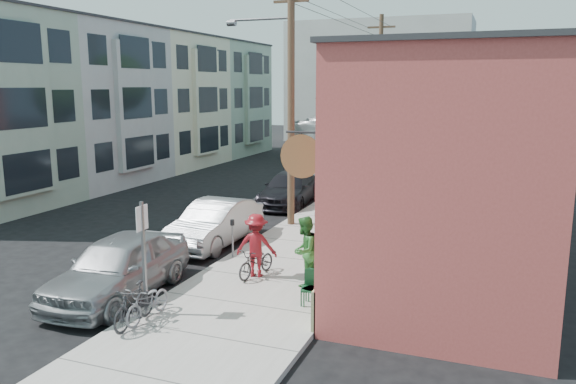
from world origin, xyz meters
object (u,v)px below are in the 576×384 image
(cyclist, at_px, (256,245))
(patio_chair_a, at_px, (311,288))
(parking_meter_far, at_px, (329,180))
(car_4, at_px, (349,161))
(car_2, at_px, (289,189))
(tree_leafy_far, at_px, (392,83))
(patio_chair_b, at_px, (314,289))
(tree_bare, at_px, (328,150))
(sign_post, at_px, (143,247))
(parked_bike_b, at_px, (148,302))
(parked_bike_a, at_px, (134,305))
(utility_pole_near, at_px, (290,92))
(car_3, at_px, (325,172))
(bus, at_px, (332,136))
(car_1, at_px, (215,223))
(car_0, at_px, (118,267))
(patron_green, at_px, (304,251))
(parking_meter_near, at_px, (232,232))
(patron_grey, at_px, (357,236))

(cyclist, bearing_deg, patio_chair_a, 135.70)
(parking_meter_far, bearing_deg, car_4, 98.74)
(car_2, height_order, car_4, car_2)
(tree_leafy_far, relative_size, patio_chair_b, 9.21)
(parking_meter_far, relative_size, car_4, 0.29)
(tree_bare, bearing_deg, sign_post, -91.88)
(patio_chair_b, bearing_deg, parked_bike_b, -124.54)
(parked_bike_a, xyz_separation_m, car_4, (-1.69, 25.82, 0.07))
(utility_pole_near, relative_size, cyclist, 5.38)
(cyclist, distance_m, parked_bike_b, 3.95)
(car_3, relative_size, bus, 0.48)
(tree_bare, relative_size, bus, 0.46)
(car_1, xyz_separation_m, bus, (-3.65, 26.92, 0.80))
(patio_chair_a, distance_m, car_1, 6.79)
(car_4, bearing_deg, tree_bare, -75.87)
(sign_post, xyz_separation_m, car_0, (-1.56, 1.01, -0.98))
(cyclist, bearing_deg, parked_bike_b, 63.76)
(patron_green, bearing_deg, car_3, -161.52)
(car_1, xyz_separation_m, car_4, (0.00, 18.74, -0.09))
(tree_bare, bearing_deg, car_2, 173.26)
(patron_green, xyz_separation_m, parked_bike_a, (-2.79, -3.96, -0.48))
(parking_meter_far, xyz_separation_m, parked_bike_b, (0.34, -16.00, -0.40))
(utility_pole_near, relative_size, car_1, 2.07)
(car_3, bearing_deg, utility_pole_near, -84.48)
(parking_meter_near, relative_size, car_1, 0.26)
(parking_meter_near, height_order, cyclist, cyclist)
(parked_bike_b, bearing_deg, patron_green, 53.55)
(parking_meter_near, xyz_separation_m, patron_green, (3.02, -1.61, 0.14))
(utility_pole_near, height_order, tree_leafy_far, utility_pole_near)
(patron_grey, distance_m, car_3, 14.74)
(tree_bare, bearing_deg, parked_bike_a, -91.25)
(patron_green, xyz_separation_m, car_1, (-4.47, 3.12, -0.33))
(sign_post, bearing_deg, car_3, 94.48)
(patio_chair_b, height_order, car_2, car_2)
(patron_grey, distance_m, patron_green, 2.83)
(cyclist, xyz_separation_m, parked_bike_a, (-1.24, -4.14, -0.44))
(patio_chair_b, bearing_deg, car_3, 128.68)
(tree_bare, relative_size, patio_chair_b, 5.93)
(patron_grey, relative_size, car_2, 0.30)
(utility_pole_near, relative_size, car_4, 2.33)
(parking_meter_far, relative_size, cyclist, 0.67)
(patio_chair_b, xyz_separation_m, car_0, (-5.20, -0.94, 0.26))
(sign_post, bearing_deg, car_4, 93.52)
(parked_bike_a, height_order, car_1, car_1)
(patio_chair_a, bearing_deg, patron_grey, 71.21)
(sign_post, height_order, parked_bike_a, sign_post)
(patio_chair_a, height_order, car_2, car_2)
(tree_bare, height_order, parked_bike_a, tree_bare)
(parking_meter_far, distance_m, cyclist, 12.33)
(patron_grey, relative_size, car_1, 0.33)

